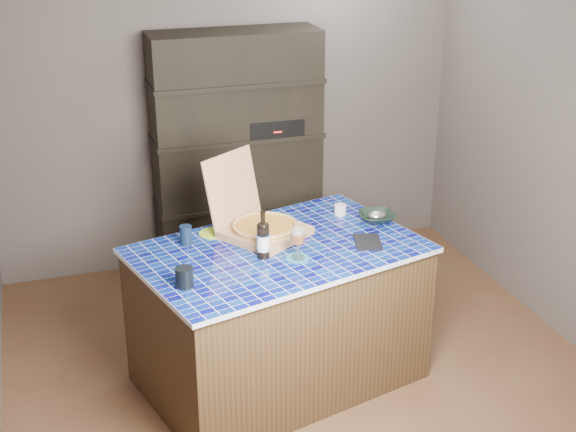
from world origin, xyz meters
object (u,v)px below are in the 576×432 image
object	(u,v)px
pizza_box	(261,225)
mead_bottle	(263,239)
bowl	(377,217)
dvd_case	(368,242)
kitchen_island	(279,315)
wine_glass	(298,236)

from	to	relation	value
pizza_box	mead_bottle	bearing A→B (deg)	-138.41
bowl	mead_bottle	bearing A→B (deg)	-160.96
mead_bottle	dvd_case	size ratio (longest dim) A/B	1.34
pizza_box	kitchen_island	bearing A→B (deg)	-112.84
pizza_box	mead_bottle	xyz separation A→B (m)	(-0.07, -0.29, 0.04)
bowl	wine_glass	bearing A→B (deg)	-150.64
kitchen_island	wine_glass	xyz separation A→B (m)	(0.06, -0.16, 0.56)
kitchen_island	bowl	size ratio (longest dim) A/B	8.28
mead_bottle	dvd_case	world-z (taller)	mead_bottle
pizza_box	mead_bottle	distance (m)	0.30
kitchen_island	mead_bottle	world-z (taller)	mead_bottle
mead_bottle	wine_glass	distance (m)	0.19
wine_glass	bowl	size ratio (longest dim) A/B	0.88
mead_bottle	bowl	bearing A→B (deg)	19.04
mead_bottle	bowl	world-z (taller)	mead_bottle
wine_glass	dvd_case	distance (m)	0.47
mead_bottle	wine_glass	bearing A→B (deg)	-23.57
pizza_box	wine_glass	size ratio (longest dim) A/B	3.41
bowl	kitchen_island	bearing A→B (deg)	-164.81
wine_glass	bowl	world-z (taller)	wine_glass
pizza_box	wine_glass	distance (m)	0.39
kitchen_island	pizza_box	distance (m)	0.53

